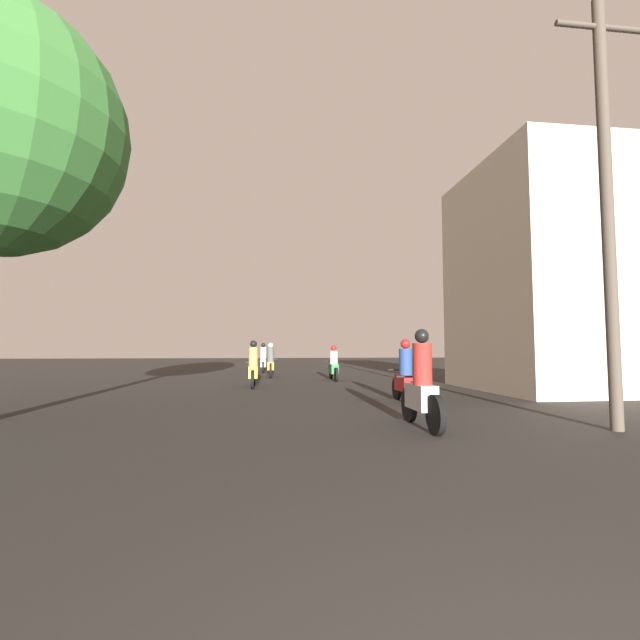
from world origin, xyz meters
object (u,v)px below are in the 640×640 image
building_right_near (545,278)px  utility_pole_near (607,198)px  motorcycle_orange (271,363)px  motorcycle_white (263,361)px  motorcycle_silver (421,389)px  motorcycle_red (405,377)px  motorcycle_green (334,366)px  motorcycle_yellow (253,368)px

building_right_near → utility_pole_near: utility_pole_near is taller
motorcycle_orange → motorcycle_white: 4.11m
motorcycle_silver → motorcycle_white: size_ratio=0.89×
motorcycle_red → motorcycle_white: motorcycle_white is taller
motorcycle_green → utility_pole_near: size_ratio=0.28×
motorcycle_silver → motorcycle_orange: bearing=93.8°
motorcycle_silver → building_right_near: bearing=35.7°
building_right_near → utility_pole_near: (-3.32, -6.44, 0.23)m
motorcycle_yellow → motorcycle_white: motorcycle_white is taller
motorcycle_white → building_right_near: bearing=-52.4°
motorcycle_silver → motorcycle_red: size_ratio=0.98×
motorcycle_white → building_right_near: building_right_near is taller
motorcycle_silver → motorcycle_white: motorcycle_silver is taller
motorcycle_green → utility_pole_near: bearing=-66.8°
building_right_near → motorcycle_white: bearing=129.0°
motorcycle_orange → utility_pole_near: utility_pole_near is taller
motorcycle_green → motorcycle_white: size_ratio=0.96×
building_right_near → motorcycle_silver: bearing=-137.5°
motorcycle_yellow → motorcycle_green: size_ratio=1.02×
motorcycle_yellow → motorcycle_green: motorcycle_yellow is taller
motorcycle_red → utility_pole_near: utility_pole_near is taller
motorcycle_green → utility_pole_near: (2.90, -11.48, 3.26)m
motorcycle_green → motorcycle_orange: motorcycle_orange is taller
motorcycle_green → utility_pole_near: utility_pole_near is taller
motorcycle_yellow → utility_pole_near: utility_pole_near is taller
motorcycle_red → building_right_near: size_ratio=0.27×
motorcycle_red → utility_pole_near: bearing=-51.8°
motorcycle_green → building_right_near: bearing=-30.0°
motorcycle_yellow → motorcycle_orange: bearing=80.6°
motorcycle_white → utility_pole_near: utility_pole_near is taller
motorcycle_orange → building_right_near: (8.85, -7.31, 2.98)m
motorcycle_white → building_right_near: size_ratio=0.29×
utility_pole_near → motorcycle_red: bearing=120.1°
motorcycle_white → motorcycle_green: bearing=-66.0°
motorcycle_yellow → building_right_near: 10.17m
motorcycle_red → motorcycle_yellow: 6.14m
motorcycle_silver → motorcycle_white: bearing=92.6°
motorcycle_yellow → motorcycle_orange: motorcycle_yellow is taller
motorcycle_silver → motorcycle_orange: size_ratio=0.97×
motorcycle_silver → motorcycle_green: size_ratio=0.93×
motorcycle_red → motorcycle_white: 14.42m
motorcycle_orange → utility_pole_near: 15.17m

